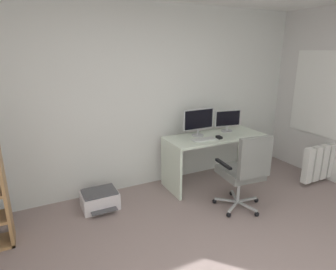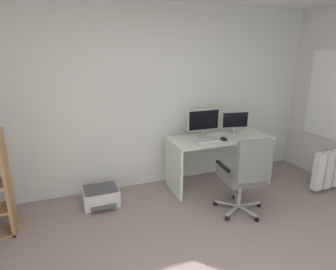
{
  "view_description": "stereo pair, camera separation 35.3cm",
  "coord_description": "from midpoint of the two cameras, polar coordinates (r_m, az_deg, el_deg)",
  "views": [
    {
      "loc": [
        -1.42,
        -1.27,
        1.98
      ],
      "look_at": [
        0.11,
        1.75,
        0.97
      ],
      "focal_mm": 30.44,
      "sensor_mm": 36.0,
      "label": 1
    },
    {
      "loc": [
        -1.09,
        -1.42,
        1.98
      ],
      "look_at": [
        0.11,
        1.75,
        0.97
      ],
      "focal_mm": 30.44,
      "sensor_mm": 36.0,
      "label": 2
    }
  ],
  "objects": [
    {
      "name": "wall_back",
      "position": [
        4.12,
        -8.78,
        7.0
      ],
      "size": [
        5.46,
        0.1,
        2.62
      ],
      "primitive_type": "cube",
      "color": "silver",
      "rests_on": "ground"
    },
    {
      "name": "computer_mouse",
      "position": [
        4.15,
        7.81,
        -0.49
      ],
      "size": [
        0.07,
        0.11,
        0.03
      ],
      "primitive_type": "cube",
      "rotation": [
        0.0,
        0.0,
        -0.09
      ],
      "color": "black",
      "rests_on": "desk"
    },
    {
      "name": "desk",
      "position": [
        4.35,
        6.95,
        -2.65
      ],
      "size": [
        1.51,
        0.61,
        0.76
      ],
      "color": "silver",
      "rests_on": "ground"
    },
    {
      "name": "radiator",
      "position": [
        4.98,
        27.37,
        -4.7
      ],
      "size": [
        0.96,
        0.1,
        0.55
      ],
      "color": "white",
      "rests_on": "ground"
    },
    {
      "name": "monitor_secondary",
      "position": [
        4.49,
        9.63,
        3.09
      ],
      "size": [
        0.43,
        0.18,
        0.34
      ],
      "color": "#B2B5B7",
      "rests_on": "desk"
    },
    {
      "name": "keyboard",
      "position": [
        4.04,
        4.75,
        -0.95
      ],
      "size": [
        0.35,
        0.15,
        0.02
      ],
      "primitive_type": "cube",
      "rotation": [
        0.0,
        0.0,
        -0.05
      ],
      "color": "silver",
      "rests_on": "desk"
    },
    {
      "name": "printer",
      "position": [
        3.94,
        -16.07,
        -12.38
      ],
      "size": [
        0.46,
        0.43,
        0.24
      ],
      "color": "silver",
      "rests_on": "ground"
    },
    {
      "name": "office_chair",
      "position": [
        3.62,
        12.45,
        -6.76
      ],
      "size": [
        0.62,
        0.63,
        1.03
      ],
      "color": "#B7BABC",
      "rests_on": "ground"
    },
    {
      "name": "monitor_main",
      "position": [
        4.19,
        3.69,
        2.95
      ],
      "size": [
        0.51,
        0.18,
        0.41
      ],
      "color": "#B2B5B7",
      "rests_on": "desk"
    }
  ]
}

